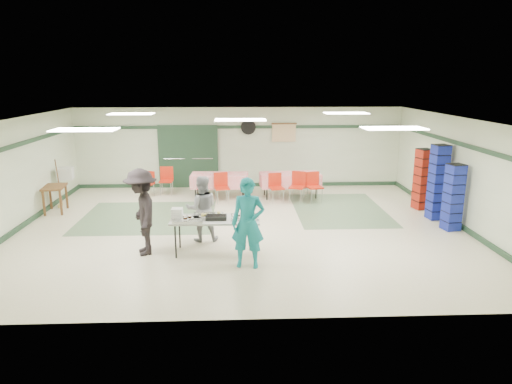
{
  "coord_description": "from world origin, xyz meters",
  "views": [
    {
      "loc": [
        -0.1,
        -10.88,
        3.64
      ],
      "look_at": [
        0.36,
        -0.3,
        0.99
      ],
      "focal_mm": 32.0,
      "sensor_mm": 36.0,
      "label": 1
    }
  ],
  "objects_px": {
    "serving_table": "(215,220)",
    "chair_d": "(221,184)",
    "chair_c": "(314,184)",
    "chair_a": "(298,183)",
    "office_printer": "(65,173)",
    "dining_table_a": "(290,179)",
    "chair_loose_b": "(148,181)",
    "dining_table_b": "(220,180)",
    "printer_table": "(54,190)",
    "volunteer_dark": "(142,212)",
    "volunteer_grey": "(202,209)",
    "crate_stack_red": "(423,179)",
    "volunteer_teal": "(248,223)",
    "chair_b": "(276,185)",
    "crate_stack_blue_b": "(438,182)",
    "crate_stack_blue_a": "(453,197)",
    "chair_loose_a": "(166,178)",
    "broom": "(59,182)"
  },
  "relations": [
    {
      "from": "serving_table",
      "to": "chair_d",
      "type": "height_order",
      "value": "chair_d"
    },
    {
      "from": "chair_c",
      "to": "chair_a",
      "type": "bearing_deg",
      "value": 165.91
    },
    {
      "from": "chair_c",
      "to": "office_printer",
      "type": "bearing_deg",
      "value": 165.07
    },
    {
      "from": "dining_table_a",
      "to": "chair_loose_b",
      "type": "bearing_deg",
      "value": 172.79
    },
    {
      "from": "dining_table_b",
      "to": "printer_table",
      "type": "height_order",
      "value": "dining_table_b"
    },
    {
      "from": "volunteer_dark",
      "to": "chair_d",
      "type": "height_order",
      "value": "volunteer_dark"
    },
    {
      "from": "volunteer_grey",
      "to": "dining_table_b",
      "type": "distance_m",
      "value": 3.87
    },
    {
      "from": "dining_table_a",
      "to": "printer_table",
      "type": "xyz_separation_m",
      "value": [
        -6.71,
        -1.39,
        0.06
      ]
    },
    {
      "from": "serving_table",
      "to": "crate_stack_red",
      "type": "height_order",
      "value": "crate_stack_red"
    },
    {
      "from": "volunteer_teal",
      "to": "chair_a",
      "type": "xyz_separation_m",
      "value": [
        1.63,
        4.84,
        -0.33
      ]
    },
    {
      "from": "printer_table",
      "to": "office_printer",
      "type": "distance_m",
      "value": 0.94
    },
    {
      "from": "chair_b",
      "to": "office_printer",
      "type": "xyz_separation_m",
      "value": [
        -6.22,
        0.08,
        0.38
      ]
    },
    {
      "from": "chair_a",
      "to": "chair_d",
      "type": "bearing_deg",
      "value": -157.87
    },
    {
      "from": "volunteer_dark",
      "to": "volunteer_grey",
      "type": "bearing_deg",
      "value": 105.67
    },
    {
      "from": "volunteer_grey",
      "to": "chair_c",
      "type": "distance_m",
      "value": 4.54
    },
    {
      "from": "chair_b",
      "to": "serving_table",
      "type": "bearing_deg",
      "value": -124.44
    },
    {
      "from": "chair_b",
      "to": "crate_stack_blue_b",
      "type": "xyz_separation_m",
      "value": [
        4.08,
        -1.89,
        0.46
      ]
    },
    {
      "from": "crate_stack_red",
      "to": "crate_stack_blue_a",
      "type": "bearing_deg",
      "value": -90.0
    },
    {
      "from": "chair_loose_b",
      "to": "office_printer",
      "type": "bearing_deg",
      "value": -141.35
    },
    {
      "from": "volunteer_teal",
      "to": "chair_loose_b",
      "type": "relative_size",
      "value": 2.24
    },
    {
      "from": "dining_table_b",
      "to": "office_printer",
      "type": "relative_size",
      "value": 4.07
    },
    {
      "from": "volunteer_grey",
      "to": "dining_table_b",
      "type": "bearing_deg",
      "value": -99.95
    },
    {
      "from": "chair_loose_a",
      "to": "crate_stack_red",
      "type": "xyz_separation_m",
      "value": [
        7.5,
        -1.98,
        0.32
      ]
    },
    {
      "from": "volunteer_dark",
      "to": "crate_stack_blue_b",
      "type": "height_order",
      "value": "crate_stack_blue_b"
    },
    {
      "from": "volunteer_dark",
      "to": "crate_stack_red",
      "type": "height_order",
      "value": "volunteer_dark"
    },
    {
      "from": "volunteer_teal",
      "to": "chair_loose_b",
      "type": "distance_m",
      "value": 6.44
    },
    {
      "from": "dining_table_a",
      "to": "chair_loose_b",
      "type": "xyz_separation_m",
      "value": [
        -4.46,
        0.27,
        -0.08
      ]
    },
    {
      "from": "chair_loose_a",
      "to": "volunteer_grey",
      "type": "bearing_deg",
      "value": -71.26
    },
    {
      "from": "volunteer_grey",
      "to": "chair_loose_b",
      "type": "xyz_separation_m",
      "value": [
        -1.99,
        4.13,
        -0.27
      ]
    },
    {
      "from": "chair_b",
      "to": "crate_stack_blue_b",
      "type": "relative_size",
      "value": 0.44
    },
    {
      "from": "volunteer_grey",
      "to": "broom",
      "type": "distance_m",
      "value": 5.28
    },
    {
      "from": "volunteer_teal",
      "to": "printer_table",
      "type": "xyz_separation_m",
      "value": [
        -5.26,
        4.02,
        -0.26
      ]
    },
    {
      "from": "serving_table",
      "to": "broom",
      "type": "xyz_separation_m",
      "value": [
        -4.67,
        3.8,
        0.01
      ]
    },
    {
      "from": "chair_c",
      "to": "chair_b",
      "type": "bearing_deg",
      "value": 165.77
    },
    {
      "from": "office_printer",
      "to": "chair_loose_b",
      "type": "bearing_deg",
      "value": 9.9
    },
    {
      "from": "crate_stack_blue_a",
      "to": "printer_table",
      "type": "distance_m",
      "value": 10.49
    },
    {
      "from": "office_printer",
      "to": "broom",
      "type": "distance_m",
      "value": 0.41
    },
    {
      "from": "volunteer_grey",
      "to": "crate_stack_blue_a",
      "type": "height_order",
      "value": "crate_stack_blue_a"
    },
    {
      "from": "volunteer_grey",
      "to": "chair_b",
      "type": "distance_m",
      "value": 3.84
    },
    {
      "from": "crate_stack_red",
      "to": "office_printer",
      "type": "relative_size",
      "value": 3.96
    },
    {
      "from": "crate_stack_blue_a",
      "to": "dining_table_b",
      "type": "bearing_deg",
      "value": 149.81
    },
    {
      "from": "crate_stack_red",
      "to": "office_printer",
      "type": "xyz_separation_m",
      "value": [
        -10.3,
        1.0,
        0.05
      ]
    },
    {
      "from": "printer_table",
      "to": "broom",
      "type": "xyz_separation_m",
      "value": [
        -0.08,
        0.55,
        0.09
      ]
    },
    {
      "from": "volunteer_grey",
      "to": "dining_table_b",
      "type": "height_order",
      "value": "volunteer_grey"
    },
    {
      "from": "office_printer",
      "to": "chair_c",
      "type": "bearing_deg",
      "value": -9.33
    },
    {
      "from": "volunteer_dark",
      "to": "office_printer",
      "type": "distance_m",
      "value": 5.14
    },
    {
      "from": "chair_a",
      "to": "chair_c",
      "type": "relative_size",
      "value": 1.02
    },
    {
      "from": "serving_table",
      "to": "chair_loose_b",
      "type": "xyz_separation_m",
      "value": [
        -2.33,
        4.9,
        -0.23
      ]
    },
    {
      "from": "chair_b",
      "to": "chair_loose_a",
      "type": "xyz_separation_m",
      "value": [
        -3.42,
        1.05,
        0.01
      ]
    },
    {
      "from": "chair_d",
      "to": "serving_table",
      "type": "bearing_deg",
      "value": -101.52
    }
  ]
}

